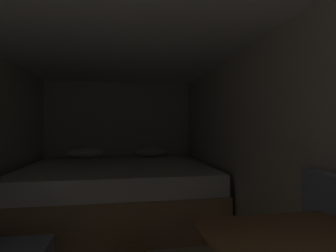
{
  "coord_description": "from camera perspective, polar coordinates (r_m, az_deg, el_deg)",
  "views": [
    {
      "loc": [
        0.06,
        -0.56,
        1.23
      ],
      "look_at": [
        0.57,
        2.4,
        1.23
      ],
      "focal_mm": 28.23,
      "sensor_mm": 36.0,
      "label": 1
    }
  ],
  "objects": [
    {
      "name": "wall_back",
      "position": [
        4.76,
        -10.5,
        -2.79
      ],
      "size": [
        2.61,
        0.05,
        2.0
      ],
      "primitive_type": "cube",
      "color": "beige",
      "rests_on": "ground"
    },
    {
      "name": "bed",
      "position": [
        3.76,
        -10.7,
        -13.41
      ],
      "size": [
        2.39,
        2.07,
        0.89
      ],
      "color": "tan",
      "rests_on": "ground"
    },
    {
      "name": "ceiling_slab",
      "position": [
        2.44,
        -11.21,
        19.07
      ],
      "size": [
        2.61,
        4.85,
        0.05
      ],
      "primitive_type": "cube",
      "color": "white",
      "rests_on": "wall_left"
    },
    {
      "name": "wall_right",
      "position": [
        2.62,
        18.19,
        -5.06
      ],
      "size": [
        0.05,
        4.85,
        2.0
      ],
      "primitive_type": "cube",
      "color": "beige",
      "rests_on": "ground"
    }
  ]
}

